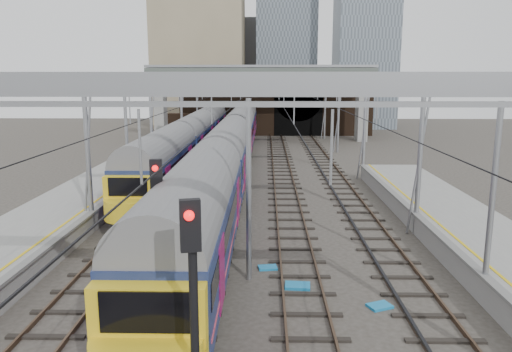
{
  "coord_description": "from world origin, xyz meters",
  "views": [
    {
      "loc": [
        0.63,
        -16.3,
        7.73
      ],
      "look_at": [
        0.1,
        10.69,
        2.4
      ],
      "focal_mm": 35.0,
      "sensor_mm": 36.0,
      "label": 1
    }
  ],
  "objects_px": {
    "train_main": "(235,142)",
    "signal_near_centre": "(193,302)",
    "signal_near_left": "(159,220)",
    "train_second": "(204,129)"
  },
  "relations": [
    {
      "from": "signal_near_left",
      "to": "signal_near_centre",
      "type": "bearing_deg",
      "value": -75.93
    },
    {
      "from": "signal_near_centre",
      "to": "train_main",
      "type": "bearing_deg",
      "value": 78.18
    },
    {
      "from": "train_main",
      "to": "signal_near_centre",
      "type": "height_order",
      "value": "signal_near_centre"
    },
    {
      "from": "signal_near_left",
      "to": "signal_near_centre",
      "type": "xyz_separation_m",
      "value": [
        1.98,
        -6.11,
        0.13
      ]
    },
    {
      "from": "train_second",
      "to": "signal_near_left",
      "type": "height_order",
      "value": "signal_near_left"
    },
    {
      "from": "train_second",
      "to": "signal_near_centre",
      "type": "distance_m",
      "value": 44.24
    },
    {
      "from": "train_second",
      "to": "signal_near_left",
      "type": "bearing_deg",
      "value": -85.08
    },
    {
      "from": "train_second",
      "to": "signal_near_centre",
      "type": "relative_size",
      "value": 10.73
    },
    {
      "from": "train_second",
      "to": "signal_near_left",
      "type": "xyz_separation_m",
      "value": [
        3.25,
        -37.8,
        0.95
      ]
    },
    {
      "from": "train_main",
      "to": "signal_near_centre",
      "type": "xyz_separation_m",
      "value": [
        1.23,
        -32.69,
        0.98
      ]
    }
  ]
}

